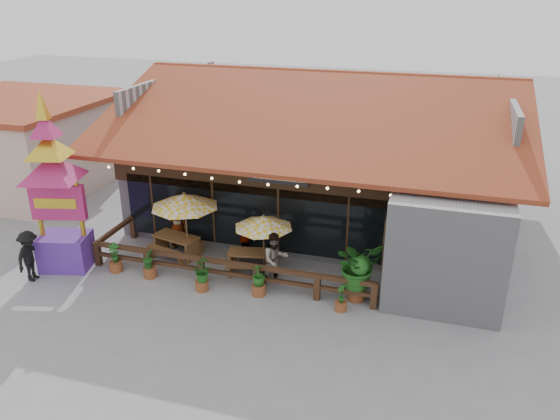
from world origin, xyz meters
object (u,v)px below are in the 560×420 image
(umbrella_left, at_px, (184,201))
(thai_sign_tower, at_px, (53,172))
(tropical_plant, at_px, (358,267))
(picnic_table_right, at_px, (250,258))
(pedestrian, at_px, (30,256))
(umbrella_right, at_px, (263,222))
(picnic_table_left, at_px, (176,242))

(umbrella_left, distance_m, thai_sign_tower, 4.42)
(thai_sign_tower, distance_m, tropical_plant, 10.48)
(picnic_table_right, distance_m, pedestrian, 7.38)
(picnic_table_right, relative_size, pedestrian, 0.99)
(umbrella_right, bearing_deg, thai_sign_tower, -166.12)
(umbrella_left, distance_m, umbrella_right, 3.01)
(umbrella_left, relative_size, picnic_table_left, 1.32)
(umbrella_right, xyz_separation_m, thai_sign_tower, (-6.78, -1.68, 1.67))
(umbrella_right, height_order, picnic_table_left, umbrella_right)
(thai_sign_tower, relative_size, tropical_plant, 3.28)
(picnic_table_right, bearing_deg, thai_sign_tower, -165.63)
(umbrella_left, relative_size, thai_sign_tower, 0.38)
(thai_sign_tower, bearing_deg, pedestrian, -116.58)
(picnic_table_left, height_order, thai_sign_tower, thai_sign_tower)
(tropical_plant, bearing_deg, pedestrian, -169.91)
(thai_sign_tower, bearing_deg, picnic_table_left, 29.46)
(picnic_table_left, relative_size, pedestrian, 1.10)
(thai_sign_tower, bearing_deg, umbrella_left, 25.93)
(umbrella_left, bearing_deg, picnic_table_right, -5.39)
(umbrella_left, relative_size, pedestrian, 1.44)
(picnic_table_right, xyz_separation_m, pedestrian, (-6.85, -2.72, 0.40))
(picnic_table_right, height_order, pedestrian, pedestrian)
(thai_sign_tower, bearing_deg, umbrella_right, 13.88)
(picnic_table_right, bearing_deg, umbrella_left, 174.61)
(umbrella_left, bearing_deg, thai_sign_tower, -154.07)
(umbrella_left, relative_size, umbrella_right, 1.20)
(picnic_table_right, xyz_separation_m, tropical_plant, (3.87, -0.81, 0.68))
(umbrella_left, relative_size, tropical_plant, 1.26)
(tropical_plant, bearing_deg, umbrella_right, 165.58)
(umbrella_right, bearing_deg, umbrella_left, 176.68)
(picnic_table_left, bearing_deg, picnic_table_right, -5.21)
(umbrella_left, height_order, thai_sign_tower, thai_sign_tower)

